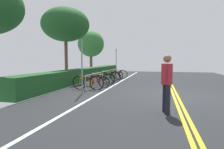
{
  "coord_description": "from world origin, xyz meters",
  "views": [
    {
      "loc": [
        -8.54,
        0.71,
        1.57
      ],
      "look_at": [
        2.87,
        3.6,
        0.62
      ],
      "focal_mm": 29.88,
      "sensor_mm": 36.0,
      "label": 1
    }
  ],
  "objects": [
    {
      "name": "bike_rack",
      "position": [
        3.55,
        4.24,
        0.59
      ],
      "size": [
        7.1,
        0.05,
        0.79
      ],
      "color": "#9EA0A5",
      "rests_on": "ground_plane"
    },
    {
      "name": "bicycle_4",
      "position": [
        4.06,
        4.14,
        0.37
      ],
      "size": [
        0.46,
        1.83,
        0.79
      ],
      "color": "black",
      "rests_on": "ground_plane"
    },
    {
      "name": "centre_line_yellow_inner",
      "position": [
        0.0,
        -0.08,
        0.0
      ],
      "size": [
        29.07,
        0.1,
        0.0
      ],
      "primitive_type": "cube",
      "color": "gold",
      "rests_on": "ground_plane"
    },
    {
      "name": "hedge_backdrop",
      "position": [
        5.05,
        6.19,
        0.45
      ],
      "size": [
        16.05,
        0.98,
        0.9
      ],
      "primitive_type": "cube",
      "color": "#1C4C21",
      "rests_on": "ground_plane"
    },
    {
      "name": "bicycle_0",
      "position": [
        0.45,
        4.27,
        0.37
      ],
      "size": [
        0.46,
        1.73,
        0.79
      ],
      "color": "black",
      "rests_on": "ground_plane"
    },
    {
      "name": "bike_lane_stripe_white",
      "position": [
        0.0,
        3.36,
        0.0
      ],
      "size": [
        29.07,
        0.12,
        0.0
      ],
      "primitive_type": "cube",
      "color": "white",
      "rests_on": "ground_plane"
    },
    {
      "name": "sign_post_near",
      "position": [
        -0.69,
        4.11,
        1.48
      ],
      "size": [
        0.36,
        0.08,
        2.48
      ],
      "color": "gray",
      "rests_on": "ground_plane"
    },
    {
      "name": "sign_post_far",
      "position": [
        7.92,
        4.49,
        1.52
      ],
      "size": [
        0.36,
        0.06,
        2.55
      ],
      "color": "gray",
      "rests_on": "ground_plane"
    },
    {
      "name": "bicycle_5",
      "position": [
        4.78,
        4.37,
        0.34
      ],
      "size": [
        0.46,
        1.69,
        0.74
      ],
      "color": "black",
      "rests_on": "ground_plane"
    },
    {
      "name": "pedestrian",
      "position": [
        -2.94,
        0.49,
        0.99
      ],
      "size": [
        0.48,
        0.32,
        1.71
      ],
      "color": "#1E1E2D",
      "rests_on": "ground_plane"
    },
    {
      "name": "ground_plane",
      "position": [
        0.0,
        0.0,
        -0.03
      ],
      "size": [
        32.3,
        11.29,
        0.05
      ],
      "primitive_type": "cube",
      "color": "#232628"
    },
    {
      "name": "bicycle_1",
      "position": [
        1.4,
        4.16,
        0.32
      ],
      "size": [
        0.46,
        1.63,
        0.68
      ],
      "color": "black",
      "rests_on": "ground_plane"
    },
    {
      "name": "tree_far_right",
      "position": [
        11.61,
        8.3,
        3.32
      ],
      "size": [
        2.97,
        2.97,
        4.8
      ],
      "color": "brown",
      "rests_on": "ground_plane"
    },
    {
      "name": "bicycle_7",
      "position": [
        6.64,
        4.1,
        0.35
      ],
      "size": [
        0.46,
        1.75,
        0.75
      ],
      "color": "black",
      "rests_on": "ground_plane"
    },
    {
      "name": "bicycle_3",
      "position": [
        3.11,
        4.32,
        0.33
      ],
      "size": [
        0.5,
        1.64,
        0.7
      ],
      "color": "black",
      "rests_on": "ground_plane"
    },
    {
      "name": "bicycle_6",
      "position": [
        5.66,
        4.29,
        0.33
      ],
      "size": [
        0.46,
        1.72,
        0.7
      ],
      "color": "black",
      "rests_on": "ground_plane"
    },
    {
      "name": "tree_mid",
      "position": [
        4.32,
        7.55,
        4.15
      ],
      "size": [
        3.55,
        3.55,
        5.42
      ],
      "color": "brown",
      "rests_on": "ground_plane"
    },
    {
      "name": "bicycle_2",
      "position": [
        2.29,
        4.2,
        0.36
      ],
      "size": [
        0.46,
        1.8,
        0.77
      ],
      "color": "black",
      "rests_on": "ground_plane"
    },
    {
      "name": "centre_line_yellow_outer",
      "position": [
        0.0,
        0.08,
        0.0
      ],
      "size": [
        29.07,
        0.1,
        0.0
      ],
      "primitive_type": "cube",
      "color": "gold",
      "rests_on": "ground_plane"
    }
  ]
}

